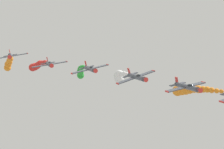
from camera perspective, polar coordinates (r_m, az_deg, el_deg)
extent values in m
cylinder|color=red|center=(67.05, 19.51, -4.76)|extent=(0.43, 1.40, 0.43)
sphere|color=orange|center=(74.48, 19.48, -2.94)|extent=(1.00, 1.00, 1.00)
sphere|color=orange|center=(75.78, 18.71, -2.87)|extent=(1.18, 1.18, 1.18)
sphere|color=orange|center=(77.00, 17.86, -2.77)|extent=(1.40, 1.40, 1.40)
sphere|color=orange|center=(78.29, 17.11, -2.66)|extent=(1.53, 1.53, 1.53)
sphere|color=orange|center=(79.65, 16.42, -2.63)|extent=(1.65, 1.65, 1.65)
sphere|color=orange|center=(80.93, 15.64, -2.63)|extent=(1.97, 1.97, 1.97)
sphere|color=orange|center=(82.18, 14.87, -2.56)|extent=(2.09, 2.09, 2.09)
sphere|color=orange|center=(83.50, 14.12, -2.68)|extent=(2.30, 2.30, 2.30)
sphere|color=orange|center=(84.83, 13.40, -2.81)|extent=(2.50, 2.50, 2.50)
sphere|color=orange|center=(86.18, 12.73, -2.84)|extent=(2.76, 2.76, 2.76)
sphere|color=orange|center=(87.46, 11.96, -2.94)|extent=(2.94, 2.94, 2.94)
cylinder|color=#474C56|center=(70.60, 13.50, -2.20)|extent=(1.28, 9.00, 1.28)
cone|color=red|center=(66.30, 15.73, -2.78)|extent=(1.22, 1.20, 1.22)
cube|color=#474C56|center=(70.97, 13.35, -2.23)|extent=(9.07, 1.90, 1.88)
cylinder|color=red|center=(73.22, 16.43, -1.39)|extent=(0.42, 1.40, 0.42)
cylinder|color=red|center=(68.94, 10.08, -3.12)|extent=(0.42, 1.40, 0.42)
cube|color=#474C56|center=(74.03, 11.93, -1.75)|extent=(3.77, 1.20, 0.88)
cube|color=red|center=(73.93, 11.80, -1.06)|extent=(0.43, 1.10, 1.60)
ellipsoid|color=black|center=(68.96, 14.20, -2.00)|extent=(0.92, 2.20, 0.84)
cylinder|color=#474C56|center=(71.09, 4.48, -0.45)|extent=(1.37, 9.00, 1.37)
cone|color=red|center=(66.40, 6.08, -0.91)|extent=(1.30, 1.20, 1.30)
cube|color=#474C56|center=(71.48, 4.38, -0.49)|extent=(8.86, 1.90, 2.85)
cylinder|color=red|center=(73.05, 7.61, 0.67)|extent=(0.45, 1.40, 0.45)
cylinder|color=red|center=(70.17, 1.02, -1.69)|extent=(0.45, 1.40, 0.45)
cube|color=#474C56|center=(74.79, 3.35, -0.09)|extent=(3.69, 1.20, 1.28)
cube|color=red|center=(74.71, 3.14, 0.58)|extent=(0.60, 1.10, 1.57)
ellipsoid|color=black|center=(69.32, 4.91, -0.22)|extent=(0.97, 2.20, 0.90)
sphere|color=white|center=(77.73, 2.68, 0.06)|extent=(1.00, 1.00, 1.00)
sphere|color=white|center=(79.71, 2.26, 0.21)|extent=(1.02, 1.02, 1.02)
sphere|color=white|center=(81.74, 1.87, 0.12)|extent=(1.41, 1.41, 1.41)
sphere|color=white|center=(83.76, 1.56, 0.21)|extent=(1.66, 1.66, 1.66)
sphere|color=white|center=(85.85, 1.36, 0.25)|extent=(1.77, 1.77, 1.77)
sphere|color=white|center=(87.98, 1.19, 0.12)|extent=(2.02, 2.02, 2.02)
sphere|color=white|center=(90.19, 1.18, -0.10)|extent=(2.22, 2.22, 2.22)
sphere|color=white|center=(92.33, 1.05, -0.20)|extent=(2.23, 2.23, 2.23)
sphere|color=white|center=(94.59, 1.10, -0.41)|extent=(2.45, 2.45, 2.45)
sphere|color=white|center=(96.85, 1.16, -0.60)|extent=(2.78, 2.78, 2.78)
sphere|color=white|center=(99.18, 1.32, -0.82)|extent=(2.98, 2.98, 2.98)
cylinder|color=#474C56|center=(76.45, -4.05, 1.05)|extent=(1.31, 9.00, 1.31)
cone|color=red|center=(71.50, -3.14, 0.72)|extent=(1.24, 1.20, 1.24)
cube|color=#474C56|center=(76.85, -4.10, 1.00)|extent=(9.03, 1.90, 2.12)
cylinder|color=red|center=(77.89, -0.88, 1.80)|extent=(0.43, 1.40, 0.43)
cylinder|color=red|center=(76.08, -7.40, 0.18)|extent=(0.43, 1.40, 0.43)
cube|color=#474C56|center=(80.33, -4.70, 1.32)|extent=(3.75, 1.20, 0.98)
cube|color=red|center=(80.32, -4.85, 1.96)|extent=(0.48, 1.10, 1.59)
ellipsoid|color=black|center=(74.64, -3.83, 1.31)|extent=(0.93, 2.20, 0.85)
sphere|color=green|center=(83.56, -5.25, 1.44)|extent=(0.95, 0.95, 0.95)
sphere|color=green|center=(85.90, -5.44, 1.37)|extent=(1.11, 1.11, 1.11)
sphere|color=green|center=(88.27, -5.52, 1.32)|extent=(1.35, 1.35, 1.35)
sphere|color=green|center=(90.58, -5.82, 1.16)|extent=(1.49, 1.49, 1.49)
sphere|color=green|center=(92.97, -5.87, 0.97)|extent=(1.64, 1.64, 1.64)
sphere|color=green|center=(95.41, -5.85, 0.64)|extent=(2.04, 2.04, 2.04)
sphere|color=green|center=(97.85, -5.82, 0.34)|extent=(2.03, 2.03, 2.03)
sphere|color=green|center=(100.32, -5.80, -0.15)|extent=(2.32, 2.32, 2.32)
cylinder|color=#474C56|center=(82.82, -11.45, 1.87)|extent=(1.25, 9.00, 1.25)
cone|color=red|center=(77.76, -11.09, 1.62)|extent=(1.19, 1.20, 1.19)
cube|color=#474C56|center=(83.23, -11.46, 1.82)|extent=(9.12, 1.90, 1.55)
cylinder|color=red|center=(83.73, -8.37, 2.37)|extent=(0.41, 1.40, 0.41)
cylinder|color=red|center=(82.97, -14.58, 1.26)|extent=(0.41, 1.40, 0.41)
cube|color=#474C56|center=(86.79, -11.71, 2.08)|extent=(3.78, 1.20, 0.75)
cube|color=red|center=(86.82, -11.82, 2.68)|extent=(0.38, 1.10, 1.60)
ellipsoid|color=black|center=(80.99, -11.38, 2.13)|extent=(0.90, 2.20, 0.81)
sphere|color=red|center=(89.91, -11.85, 2.15)|extent=(1.04, 1.04, 1.04)
sphere|color=red|center=(91.99, -12.17, 2.24)|extent=(1.23, 1.23, 1.23)
sphere|color=red|center=(94.11, -12.34, 2.20)|extent=(1.27, 1.27, 1.27)
sphere|color=red|center=(96.23, -12.55, 2.03)|extent=(1.60, 1.60, 1.60)
sphere|color=red|center=(98.34, -12.77, 2.05)|extent=(1.69, 1.69, 1.69)
sphere|color=red|center=(100.44, -13.11, 1.97)|extent=(2.02, 2.02, 2.02)
sphere|color=red|center=(102.56, -13.41, 1.73)|extent=(2.09, 2.09, 2.09)
sphere|color=red|center=(104.70, -13.60, 1.57)|extent=(2.22, 2.22, 2.22)
sphere|color=red|center=(106.81, -14.02, 1.39)|extent=(2.59, 2.59, 2.59)
sphere|color=red|center=(108.93, -14.38, 1.26)|extent=(2.66, 2.66, 2.66)
cylinder|color=#474C56|center=(88.87, -18.23, 3.25)|extent=(1.26, 9.00, 1.26)
cone|color=red|center=(83.77, -18.31, 3.10)|extent=(1.20, 1.20, 1.20)
cube|color=#474C56|center=(89.27, -18.21, 3.19)|extent=(9.11, 1.90, 1.68)
cylinder|color=red|center=(89.25, -15.31, 3.76)|extent=(0.41, 1.40, 0.41)
cube|color=#474C56|center=(92.86, -18.18, 3.38)|extent=(3.78, 1.20, 0.80)
cube|color=red|center=(92.93, -18.29, 3.94)|extent=(0.40, 1.10, 1.60)
ellipsoid|color=black|center=(87.05, -18.32, 3.52)|extent=(0.90, 2.20, 0.82)
sphere|color=orange|center=(96.06, -18.20, 3.45)|extent=(0.80, 0.80, 0.80)
sphere|color=orange|center=(98.28, -18.18, 3.28)|extent=(1.24, 1.24, 1.24)
sphere|color=orange|center=(100.48, -18.21, 3.28)|extent=(1.22, 1.22, 1.22)
sphere|color=orange|center=(102.70, -18.23, 3.08)|extent=(1.55, 1.55, 1.55)
sphere|color=orange|center=(104.93, -18.19, 2.76)|extent=(1.84, 1.84, 1.84)
sphere|color=orange|center=(107.17, -18.37, 2.45)|extent=(1.82, 1.82, 1.82)
sphere|color=orange|center=(109.41, -18.36, 2.21)|extent=(2.08, 2.08, 2.08)
sphere|color=orange|center=(111.68, -18.57, 1.79)|extent=(2.35, 2.35, 2.35)
sphere|color=orange|center=(113.97, -18.67, 1.20)|extent=(2.41, 2.41, 2.41)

